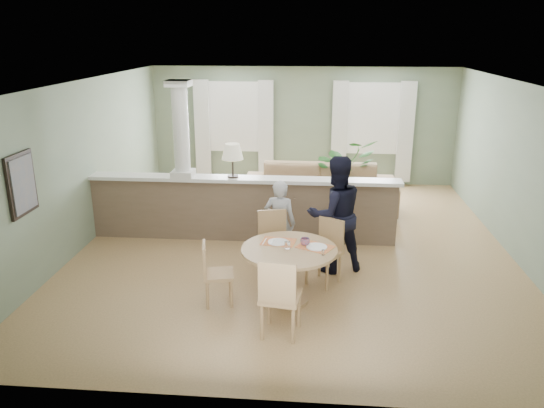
# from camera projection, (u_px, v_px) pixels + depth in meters

# --- Properties ---
(ground) EXTENTS (8.00, 8.00, 0.00)m
(ground) POSITION_uv_depth(u_px,v_px,m) (294.00, 245.00, 8.97)
(ground) COLOR tan
(ground) RESTS_ON ground
(room_shell) EXTENTS (7.02, 8.02, 2.71)m
(room_shell) POSITION_uv_depth(u_px,v_px,m) (295.00, 132.00, 9.00)
(room_shell) COLOR gray
(room_shell) RESTS_ON ground
(pony_wall) EXTENTS (5.32, 0.38, 2.70)m
(pony_wall) POSITION_uv_depth(u_px,v_px,m) (237.00, 200.00, 9.02)
(pony_wall) COLOR brown
(pony_wall) RESTS_ON ground
(sofa) EXTENTS (3.04, 1.21, 0.89)m
(sofa) POSITION_uv_depth(u_px,v_px,m) (319.00, 189.00, 10.62)
(sofa) COLOR #937750
(sofa) RESTS_ON ground
(houseplant) EXTENTS (1.62, 1.54, 1.40)m
(houseplant) POSITION_uv_depth(u_px,v_px,m) (343.00, 172.00, 10.89)
(houseplant) COLOR #306E2C
(houseplant) RESTS_ON ground
(dining_table) EXTENTS (1.25, 1.25, 0.86)m
(dining_table) POSITION_uv_depth(u_px,v_px,m) (290.00, 259.00, 6.92)
(dining_table) COLOR tan
(dining_table) RESTS_ON ground
(chair_far_boy) EXTENTS (0.52, 0.52, 0.97)m
(chair_far_boy) POSITION_uv_depth(u_px,v_px,m) (273.00, 241.00, 7.72)
(chair_far_boy) COLOR tan
(chair_far_boy) RESTS_ON ground
(chair_far_man) EXTENTS (0.58, 0.58, 0.93)m
(chair_far_man) POSITION_uv_depth(u_px,v_px,m) (327.00, 248.00, 7.51)
(chair_far_man) COLOR tan
(chair_far_man) RESTS_ON ground
(chair_near) EXTENTS (0.51, 0.51, 1.01)m
(chair_near) POSITION_uv_depth(u_px,v_px,m) (279.00, 295.00, 6.09)
(chair_near) COLOR tan
(chair_near) RESTS_ON ground
(chair_side) EXTENTS (0.45, 0.45, 0.85)m
(chair_side) POSITION_uv_depth(u_px,v_px,m) (213.00, 271.00, 6.90)
(chair_side) COLOR tan
(chair_side) RESTS_ON ground
(child_person) EXTENTS (0.53, 0.39, 1.34)m
(child_person) POSITION_uv_depth(u_px,v_px,m) (280.00, 223.00, 8.04)
(child_person) COLOR #A3A3A8
(child_person) RESTS_ON ground
(man_person) EXTENTS (1.03, 0.92, 1.76)m
(man_person) POSITION_uv_depth(u_px,v_px,m) (335.00, 214.00, 7.78)
(man_person) COLOR black
(man_person) RESTS_ON ground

